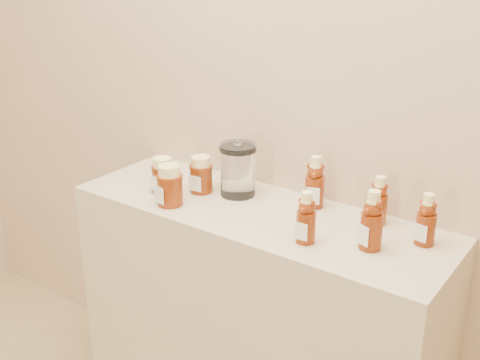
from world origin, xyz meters
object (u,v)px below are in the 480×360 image
Objects in this scene: bear_bottle_front_left at (306,214)px; honey_jar_left at (163,175)px; bear_bottle_back_left at (315,179)px; glass_canister at (238,168)px; display_table at (256,334)px.

bear_bottle_front_left is 0.56m from honey_jar_left.
honey_jar_left is (-0.46, -0.18, -0.03)m from bear_bottle_back_left.
display_table is at bearing -29.39° from glass_canister.
bear_bottle_front_left is (0.22, -0.09, 0.53)m from display_table.
honey_jar_left is 0.25m from glass_canister.
glass_canister is at bearing 152.37° from bear_bottle_front_left.
honey_jar_left is at bearing 173.58° from bear_bottle_front_left.
glass_canister reaches higher than display_table.
bear_bottle_front_left reaches higher than display_table.
glass_canister is at bearing 43.95° from honey_jar_left.
honey_jar_left is at bearing -178.27° from bear_bottle_back_left.
bear_bottle_back_left and glass_canister have the same top height.
honey_jar_left is at bearing -149.76° from glass_canister.
bear_bottle_back_left reaches higher than honey_jar_left.
bear_bottle_back_left is at bearing 13.80° from glass_canister.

